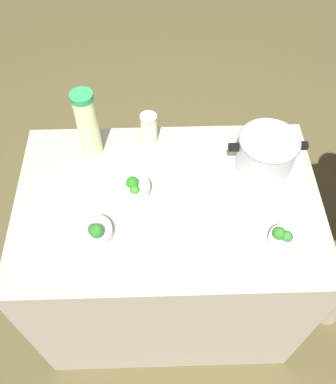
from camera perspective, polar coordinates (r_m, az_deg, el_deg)
The scene contains 9 objects.
ground_plane at distance 2.41m, azimuth -0.00°, elevation -13.81°, with size 8.00×8.00×0.00m, color brown.
counter_slab at distance 1.98m, azimuth -0.00°, elevation -8.77°, with size 1.16×0.76×0.94m, color #AFA390.
dish_cloth at distance 1.71m, azimuth 12.66°, elevation 3.29°, with size 0.35×0.32×0.01m, color beige.
cooking_pot at distance 1.65m, azimuth 13.20°, elevation 5.19°, with size 0.30×0.23×0.16m.
lemonade_pitcher at distance 1.65m, azimuth -10.89°, elevation 9.03°, with size 0.08×0.08×0.30m.
mason_jar at distance 1.72m, azimuth -2.60°, elevation 8.60°, with size 0.07×0.07×0.14m.
broccoli_bowl_front at distance 1.49m, azimuth -9.92°, elevation -5.37°, with size 0.13×0.13×0.08m.
broccoli_bowl_center at distance 1.51m, azimuth 15.42°, elevation -6.11°, with size 0.11×0.11×0.07m.
broccoli_bowl_back at distance 1.58m, azimuth -4.58°, elevation 0.50°, with size 0.12×0.12×0.08m.
Camera 1 is at (-0.03, -0.90, 2.24)m, focal length 39.23 mm.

